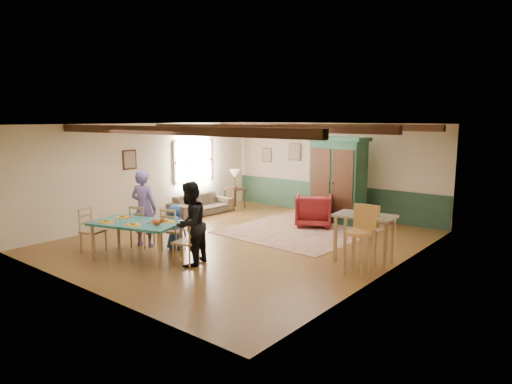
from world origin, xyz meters
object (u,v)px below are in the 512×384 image
Objects in this scene: person_woman at (190,224)px; bar_stool_left at (364,237)px; armoire at (338,180)px; armchair at (314,210)px; table_lamp at (235,179)px; counter_table at (364,238)px; cat at (156,221)px; dining_table at (137,240)px; dining_chair_end_left at (93,230)px; sofa at (201,205)px; dining_chair_end_right at (186,241)px; dining_chair_far_right at (173,229)px; person_child at (175,227)px; end_table at (235,198)px; person_man at (144,208)px; bar_stool_right at (358,241)px; dining_chair_far_left at (142,226)px.

bar_stool_left is (2.67, 2.02, -0.23)m from person_woman.
armoire reaches higher than armchair.
armoire is at bearing 127.54° from bar_stool_left.
counter_table is at bearing -23.69° from table_lamp.
cat is at bearing -140.63° from counter_table.
dining_chair_end_left reaches higher than dining_table.
table_lamp is 6.17m from counter_table.
armoire is at bearing -63.82° from sofa.
dining_chair_end_right is at bearing -142.57° from bar_stool_left.
person_woman is (1.02, -0.44, 0.35)m from dining_chair_far_right.
armoire is (1.38, 4.63, 0.67)m from person_child.
person_woman is at bearing 136.74° from person_child.
bar_stool_left is (5.77, -2.75, 0.27)m from end_table.
person_man reaches higher than counter_table.
armoire is at bearing 127.59° from counter_table.
bar_stool_right is (2.68, -2.80, 0.21)m from armchair.
person_woman reaches higher than dining_chair_far_right.
dining_chair_far_left is 0.80m from dining_chair_far_right.
person_man is at bearing -73.90° from end_table.
dining_chair_far_right is (0.18, 0.80, 0.10)m from dining_table.
cat reaches higher than sofa.
armoire reaches higher than bar_stool_left.
dining_chair_far_right is at bearing -130.27° from person_woman.
armchair is (2.41, 5.00, -0.05)m from dining_chair_end_left.
dining_chair_end_right reaches higher than end_table.
end_table is (-1.32, 4.56, -0.15)m from dining_chair_far_left.
dining_chair_end_right reaches higher than armchair.
dining_chair_far_left is at bearing -46.17° from dining_chair_end_left.
armoire is 2.03× the size of counter_table.
dining_chair_far_left is 1.01× the size of armchair.
dining_chair_end_right is 5.67m from end_table.
armchair is (1.13, 3.86, -0.05)m from dining_chair_far_right.
person_child is (-1.04, 0.52, -0.32)m from person_woman.
dining_chair_far_left is (-0.59, 0.57, 0.10)m from dining_table.
armchair is at bearing -8.30° from table_lamp.
dining_chair_end_right is at bearing -138.37° from counter_table.
dining_chair_far_left is at bearing 90.00° from person_man.
dining_table is 1.89× the size of dining_chair_far_left.
bar_stool_right is (6.11, -1.97, 0.35)m from sofa.
bar_stool_left is (2.77, 2.05, 0.12)m from dining_chair_end_right.
person_man is 1.05× the size of person_woman.
dining_chair_far_left is at bearing 139.20° from cat.
table_lamp is (0.00, 0.00, 0.62)m from end_table.
bar_stool_right is (2.89, 1.54, 0.17)m from dining_chair_end_right.
armoire reaches higher than table_lamp.
counter_table reaches higher than sofa.
dining_table is 0.77× the size of armoire.
bar_stool_right reaches higher than cat.
dining_chair_end_right is at bearing 152.70° from person_man.
bar_stool_left is (4.45, 1.81, 0.12)m from dining_chair_far_left.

